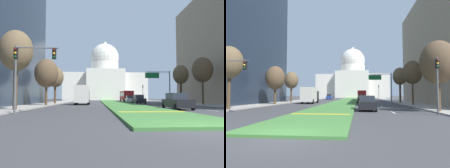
% 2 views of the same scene
% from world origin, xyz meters
% --- Properties ---
extents(ground_plane, '(260.00, 260.00, 0.00)m').
position_xyz_m(ground_plane, '(0.00, 50.94, 0.00)').
color(ground_plane, '#3D3D3F').
extents(grass_median, '(5.59, 91.69, 0.14)m').
position_xyz_m(grass_median, '(0.00, 45.85, 0.07)').
color(grass_median, '#427A38').
rests_on(grass_median, ground_plane).
extents(median_curb_nose, '(5.03, 0.50, 0.04)m').
position_xyz_m(median_curb_nose, '(0.00, 8.52, 0.16)').
color(median_curb_nose, gold).
rests_on(median_curb_nose, grass_median).
extents(lane_dashes_right, '(0.16, 52.44, 0.01)m').
position_xyz_m(lane_dashes_right, '(6.78, 41.39, 0.00)').
color(lane_dashes_right, silver).
rests_on(lane_dashes_right, ground_plane).
extents(sidewalk_left, '(4.00, 91.69, 0.15)m').
position_xyz_m(sidewalk_left, '(-12.77, 40.75, 0.07)').
color(sidewalk_left, '#9E9991').
rests_on(sidewalk_left, ground_plane).
extents(sidewalk_right, '(4.00, 91.69, 0.15)m').
position_xyz_m(sidewalk_right, '(12.77, 40.75, 0.07)').
color(sidewalk_right, '#9E9991').
rests_on(sidewalk_right, ground_plane).
extents(capitol_building, '(37.81, 27.24, 28.55)m').
position_xyz_m(capitol_building, '(0.00, 101.09, 9.40)').
color(capitol_building, silver).
rests_on(capitol_building, ground_plane).
extents(traffic_light_near_left, '(3.34, 0.35, 5.20)m').
position_xyz_m(traffic_light_near_left, '(-9.43, 9.23, 3.80)').
color(traffic_light_near_left, '#515456').
rests_on(traffic_light_near_left, ground_plane).
extents(traffic_light_far_right, '(0.28, 0.35, 5.20)m').
position_xyz_m(traffic_light_far_right, '(10.27, 60.44, 3.31)').
color(traffic_light_far_right, '#515456').
rests_on(traffic_light_far_right, ground_plane).
extents(overhead_guide_sign, '(5.05, 0.20, 6.50)m').
position_xyz_m(overhead_guide_sign, '(8.67, 35.56, 4.62)').
color(overhead_guide_sign, '#515456').
rests_on(overhead_guide_sign, ground_plane).
extents(street_tree_left_near, '(2.98, 2.98, 7.39)m').
position_xyz_m(street_tree_left_near, '(-11.47, 12.72, 5.47)').
color(street_tree_left_near, '#4C3823').
rests_on(street_tree_left_near, ground_plane).
extents(street_tree_left_mid, '(3.34, 3.34, 6.82)m').
position_xyz_m(street_tree_left_mid, '(-11.33, 24.71, 4.70)').
color(street_tree_left_mid, '#4C3823').
rests_on(street_tree_left_mid, ground_plane).
extents(street_tree_right_mid, '(3.13, 3.13, 7.46)m').
position_xyz_m(street_tree_right_mid, '(12.22, 25.29, 5.47)').
color(street_tree_right_mid, '#4C3823').
rests_on(street_tree_right_mid, ground_plane).
extents(street_tree_left_far, '(3.06, 3.06, 6.92)m').
position_xyz_m(street_tree_left_far, '(-11.77, 34.17, 4.96)').
color(street_tree_left_far, '#4C3823').
rests_on(street_tree_left_far, ground_plane).
extents(street_tree_right_far, '(2.92, 2.92, 7.41)m').
position_xyz_m(street_tree_right_far, '(11.84, 33.22, 5.51)').
color(street_tree_right_far, '#4C3823').
rests_on(street_tree_right_far, ground_plane).
extents(sedan_lead_stopped, '(1.96, 4.65, 1.70)m').
position_xyz_m(sedan_lead_stopped, '(4.23, 14.67, 0.80)').
color(sedan_lead_stopped, black).
rests_on(sedan_lead_stopped, ground_plane).
extents(sedan_midblock, '(2.03, 4.61, 1.74)m').
position_xyz_m(sedan_midblock, '(3.91, 34.12, 0.81)').
color(sedan_midblock, black).
rests_on(sedan_midblock, ground_plane).
extents(sedan_distant, '(2.03, 4.36, 1.67)m').
position_xyz_m(sedan_distant, '(4.01, 45.47, 0.79)').
color(sedan_distant, silver).
rests_on(sedan_distant, ground_plane).
extents(sedan_far_horizon, '(2.05, 4.55, 1.86)m').
position_xyz_m(sedan_far_horizon, '(-7.09, 60.62, 0.86)').
color(sedan_far_horizon, navy).
rests_on(sedan_far_horizon, ground_plane).
extents(box_truck_delivery, '(2.40, 6.40, 3.20)m').
position_xyz_m(box_truck_delivery, '(-6.49, 30.26, 1.68)').
color(box_truck_delivery, black).
rests_on(box_truck_delivery, ground_plane).
extents(city_bus, '(2.62, 11.00, 2.95)m').
position_xyz_m(city_bus, '(4.23, 54.20, 1.77)').
color(city_bus, '#B21E1E').
rests_on(city_bus, ground_plane).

